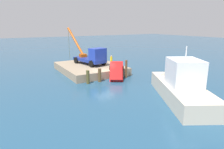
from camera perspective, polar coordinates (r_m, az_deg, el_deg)
name	(u,v)px	position (r m, az deg, el deg)	size (l,w,h in m)	color
ground	(104,78)	(27.02, -2.40, -1.09)	(200.00, 200.00, 0.00)	navy
dock	(90,68)	(30.96, -6.49, 1.84)	(10.70, 8.42, 1.07)	gray
crane_truck	(92,56)	(30.64, -5.90, 5.28)	(9.03, 3.61, 5.67)	navy
dock_worker	(111,61)	(29.16, -0.21, 3.98)	(0.34, 0.34, 1.71)	#383838
salvaged_car	(116,75)	(26.04, 1.30, -0.25)	(4.29, 3.65, 3.52)	red
moored_yacht	(176,88)	(21.67, 18.02, -3.70)	(12.34, 8.86, 6.62)	beige
piling_near	(88,77)	(24.47, -7.04, -0.76)	(0.41, 0.41, 1.70)	brown
piling_mid	(100,75)	(25.16, -3.62, -0.21)	(0.42, 0.42, 1.75)	brown
piling_far	(114,74)	(26.21, 0.60, 0.23)	(0.36, 0.36, 1.59)	brown
piling_end	(126,69)	(27.14, 4.16, 1.63)	(0.31, 0.31, 2.46)	brown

